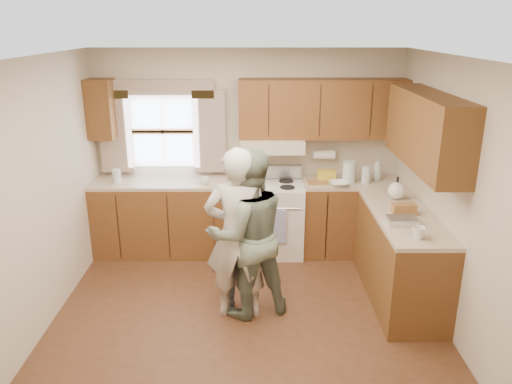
{
  "coord_description": "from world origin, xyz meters",
  "views": [
    {
      "loc": [
        0.09,
        -4.38,
        2.77
      ],
      "look_at": [
        0.1,
        0.4,
        1.15
      ],
      "focal_mm": 35.0,
      "sensor_mm": 36.0,
      "label": 1
    }
  ],
  "objects_px": {
    "stove": "(272,217)",
    "woman_right": "(248,234)",
    "woman_left": "(238,235)",
    "child": "(239,268)"
  },
  "relations": [
    {
      "from": "stove",
      "to": "woman_right",
      "type": "relative_size",
      "value": 0.63
    },
    {
      "from": "woman_left",
      "to": "woman_right",
      "type": "bearing_deg",
      "value": -155.64
    },
    {
      "from": "woman_left",
      "to": "stove",
      "type": "bearing_deg",
      "value": -105.36
    },
    {
      "from": "woman_left",
      "to": "child",
      "type": "bearing_deg",
      "value": -92.99
    },
    {
      "from": "stove",
      "to": "woman_left",
      "type": "distance_m",
      "value": 1.54
    },
    {
      "from": "woman_left",
      "to": "woman_right",
      "type": "xyz_separation_m",
      "value": [
        0.1,
        0.05,
        -0.02
      ]
    },
    {
      "from": "stove",
      "to": "woman_left",
      "type": "bearing_deg",
      "value": -104.68
    },
    {
      "from": "woman_right",
      "to": "child",
      "type": "height_order",
      "value": "woman_right"
    },
    {
      "from": "woman_right",
      "to": "child",
      "type": "relative_size",
      "value": 1.86
    },
    {
      "from": "woman_left",
      "to": "woman_right",
      "type": "relative_size",
      "value": 1.02
    }
  ]
}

